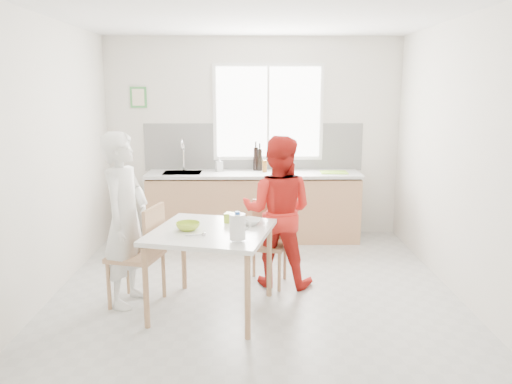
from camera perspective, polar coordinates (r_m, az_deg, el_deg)
ground at (r=5.03m, az=-0.12°, el=-11.88°), size 4.50×4.50×0.00m
room_shell at (r=4.63m, az=-0.13°, el=7.12°), size 4.50×4.50×4.50m
window at (r=6.85m, az=1.40°, el=9.10°), size 1.50×0.06×1.30m
backsplash at (r=6.90m, az=-0.29°, el=5.16°), size 3.00×0.02×0.65m
picture_frame at (r=7.01m, az=-13.30°, el=10.49°), size 0.22×0.03×0.28m
kitchen_counter at (r=6.75m, az=-0.30°, el=-1.94°), size 2.84×0.64×1.37m
dining_table at (r=4.52m, az=-5.13°, el=-5.29°), size 1.22×1.22×0.78m
chair_left at (r=4.81m, az=-12.84°, el=-6.56°), size 0.54×0.54×0.96m
chair_far at (r=5.25m, az=1.32°, el=-5.33°), size 0.48×0.48×0.86m
person_white at (r=4.80m, az=-14.69°, el=-3.09°), size 0.52×0.67×1.64m
person_red at (r=5.13m, az=2.49°, el=-2.24°), size 0.87×0.75×1.56m
bowl_green at (r=4.51m, az=-7.78°, el=-3.89°), size 0.26×0.26×0.07m
bowl_white at (r=4.64m, az=-0.67°, el=-3.42°), size 0.25×0.25×0.05m
milk_jug at (r=4.11m, az=-2.08°, el=-3.96°), size 0.19×0.13×0.24m
green_box at (r=4.71m, az=-2.95°, el=-2.95°), size 0.12×0.12×0.09m
spoon at (r=4.32m, az=-7.07°, el=-4.89°), size 0.16×0.03×0.01m
cutting_board at (r=6.70m, az=8.89°, el=2.23°), size 0.36×0.26×0.01m
wine_bottle_a at (r=6.80m, az=-0.03°, el=3.83°), size 0.07×0.07×0.32m
wine_bottle_b at (r=6.78m, az=0.43°, el=3.72°), size 0.07×0.07×0.30m
jar_amber at (r=6.66m, az=1.00°, el=2.97°), size 0.06×0.06×0.16m
soap_bottle at (r=6.77m, az=-4.23°, el=3.24°), size 0.11×0.11×0.20m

